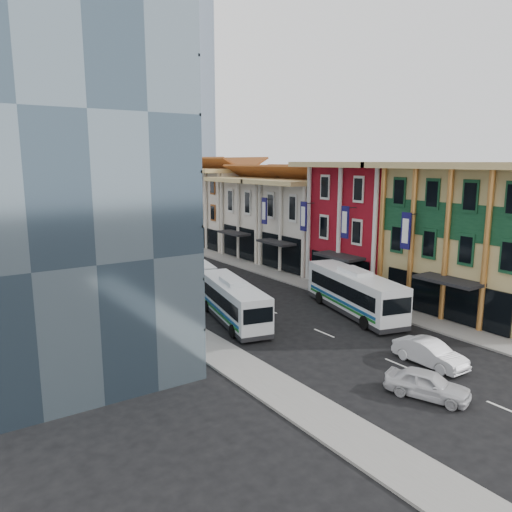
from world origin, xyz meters
TOP-DOWN VIEW (x-y plane):
  - ground at (0.00, 0.00)m, footprint 200.00×200.00m
  - sidewalk_right at (8.50, 22.00)m, footprint 3.00×90.00m
  - sidewalk_left at (-8.50, 22.00)m, footprint 3.00×90.00m
  - shophouse_tan at (14.00, 5.00)m, footprint 8.00×14.00m
  - shophouse_red at (14.00, 17.00)m, footprint 8.00×10.00m
  - shophouse_cream_near at (14.00, 26.50)m, footprint 8.00×9.00m
  - shophouse_cream_mid at (14.00, 35.50)m, footprint 8.00×9.00m
  - shophouse_cream_far at (14.00, 46.00)m, footprint 8.00×12.00m
  - office_tower at (-17.00, 19.00)m, footprint 12.00×26.00m
  - office_block_far at (-16.00, 42.00)m, footprint 10.00×18.00m
  - bus_left_near at (-4.14, 14.18)m, footprint 4.86×11.17m
  - bus_left_far at (-2.00, 25.64)m, footprint 4.69×10.69m
  - bus_right at (5.34, 10.33)m, footprint 5.66×12.25m
  - sedan_left at (-2.28, -2.80)m, footprint 3.34×4.82m
  - sedan_right at (1.50, -0.12)m, footprint 1.68×4.76m

SIDE VIEW (x-z plane):
  - ground at x=0.00m, z-range 0.00..0.00m
  - sidewalk_right at x=8.50m, z-range 0.00..0.15m
  - sidewalk_left at x=-8.50m, z-range 0.00..0.15m
  - sedan_left at x=-2.28m, z-range 0.00..1.52m
  - sedan_right at x=1.50m, z-range 0.00..1.57m
  - bus_left_far at x=-2.00m, z-range 0.00..3.34m
  - bus_left_near at x=-4.14m, z-range 0.00..3.49m
  - bus_right at x=5.34m, z-range 0.00..3.83m
  - shophouse_cream_near at x=14.00m, z-range 0.00..10.00m
  - shophouse_cream_mid at x=14.00m, z-range 0.00..10.00m
  - shophouse_cream_far at x=14.00m, z-range 0.00..11.00m
  - shophouse_tan at x=14.00m, z-range 0.00..12.00m
  - shophouse_red at x=14.00m, z-range 0.00..12.00m
  - office_block_far at x=-16.00m, z-range 0.00..14.00m
  - office_tower at x=-17.00m, z-range 0.00..30.00m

